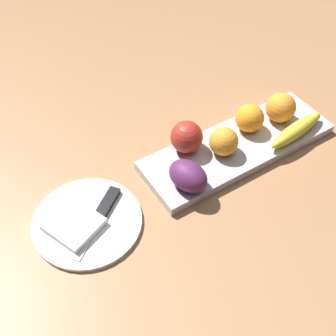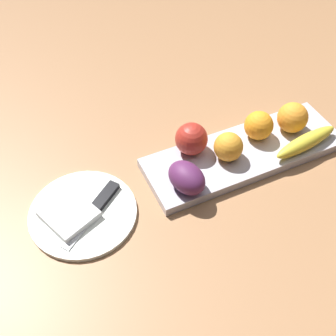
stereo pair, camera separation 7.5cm
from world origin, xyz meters
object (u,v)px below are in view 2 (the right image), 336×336
folded_napkin (69,214)px  knife (99,204)px  orange_near_apple (228,147)px  grape_bunch (187,178)px  fruit_tray (244,153)px  banana (306,142)px  orange_center (259,125)px  apple (191,139)px  orange_near_banana (293,118)px  dinner_plate (83,213)px

folded_napkin → knife: (-0.06, -0.00, -0.00)m
orange_near_apple → grape_bunch: bearing=17.6°
fruit_tray → grape_bunch: grape_bunch is taller
orange_near_apple → grape_bunch: 0.13m
orange_near_apple → knife: size_ratio=0.42×
banana → folded_napkin: banana is taller
fruit_tray → orange_center: size_ratio=6.96×
grape_bunch → orange_center: bearing=-162.9°
apple → banana: size_ratio=0.42×
fruit_tray → apple: bearing=-24.2°
folded_napkin → apple: bearing=-170.5°
orange_near_banana → knife: size_ratio=0.46×
apple → fruit_tray: bearing=155.8°
knife → fruit_tray: bearing=142.8°
dinner_plate → knife: (-0.04, -0.00, 0.01)m
orange_near_banana → orange_center: orange_near_banana is taller
apple → banana: bearing=157.3°
orange_near_apple → knife: (0.30, -0.00, -0.04)m
apple → orange_near_apple: apple is taller
fruit_tray → orange_near_banana: 0.14m
folded_napkin → grape_bunch: bearing=170.7°
grape_bunch → knife: size_ratio=0.58×
fruit_tray → dinner_plate: fruit_tray is taller
dinner_plate → orange_center: bearing=-176.4°
apple → orange_near_apple: (-0.06, 0.05, -0.00)m
apple → folded_napkin: size_ratio=0.75×
folded_napkin → banana: bearing=174.7°
fruit_tray → banana: (-0.13, 0.05, 0.03)m
fruit_tray → orange_near_banana: size_ratio=6.53×
banana → orange_center: (0.08, -0.08, 0.02)m
orange_center → orange_near_apple: bearing=16.5°
orange_center → folded_napkin: orange_center is taller
apple → knife: (0.24, 0.05, -0.05)m
grape_bunch → dinner_plate: bearing=-10.5°
banana → orange_near_banana: orange_near_banana is taller
orange_near_banana → knife: 0.49m
orange_center → banana: bearing=135.7°
fruit_tray → dinner_plate: bearing=-0.0°
banana → dinner_plate: bearing=166.6°
fruit_tray → folded_napkin: folded_napkin is taller
orange_near_banana → folded_napkin: size_ratio=0.73×
grape_bunch → folded_napkin: 0.25m
apple → folded_napkin: (0.30, 0.05, -0.04)m
folded_napkin → orange_near_banana: bearing=-178.4°
fruit_tray → knife: 0.35m
orange_near_apple → folded_napkin: orange_near_apple is taller
fruit_tray → orange_near_banana: orange_near_banana is taller
fruit_tray → folded_napkin: size_ratio=4.79×
knife → banana: bearing=136.9°
fruit_tray → grape_bunch: 0.18m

